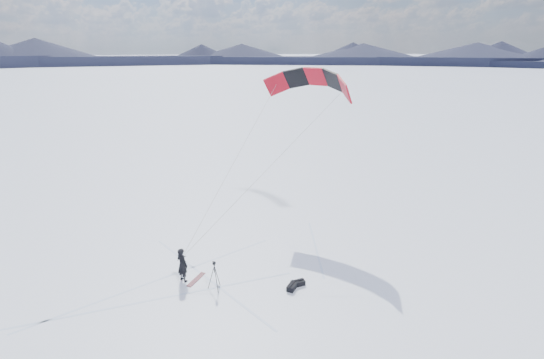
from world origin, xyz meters
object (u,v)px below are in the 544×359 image
tripod (215,272)px  gear_bag_b (298,283)px  gear_bag_a (292,286)px  snowboard (196,279)px  snowkiter (184,280)px

tripod → gear_bag_b: (3.84, -1.76, -0.85)m
tripod → gear_bag_a: size_ratio=1.93×
snowboard → snowkiter: bearing=118.3°
snowkiter → gear_bag_a: (4.60, -3.43, 0.15)m
snowboard → tripod: 1.71m
snowboard → gear_bag_b: bearing=-73.3°
gear_bag_a → gear_bag_b: gear_bag_a is taller
snowboard → gear_bag_a: (4.00, -3.17, 0.13)m
snowkiter → snowboard: snowkiter is taller
gear_bag_b → gear_bag_a: bearing=-157.6°
snowkiter → snowboard: 0.65m
tripod → gear_bag_b: 4.31m
gear_bag_a → gear_bag_b: 0.44m
snowboard → gear_bag_a: 5.11m
snowkiter → gear_bag_b: 6.02m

